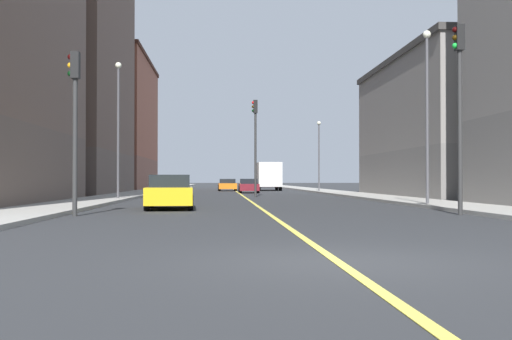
% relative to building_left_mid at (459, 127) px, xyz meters
% --- Properties ---
extents(ground_plane, '(400.00, 400.00, 0.00)m').
position_rel_building_left_mid_xyz_m(ground_plane, '(-14.87, -33.26, -4.84)').
color(ground_plane, '#292B2E').
rests_on(ground_plane, ground).
extents(sidewalk_left, '(3.08, 168.00, 0.15)m').
position_rel_building_left_mid_xyz_m(sidewalk_left, '(-6.34, 15.74, -4.76)').
color(sidewalk_left, '#9E9B93').
rests_on(sidewalk_left, ground).
extents(sidewalk_right, '(3.08, 168.00, 0.15)m').
position_rel_building_left_mid_xyz_m(sidewalk_right, '(-23.41, 15.74, -4.76)').
color(sidewalk_right, '#9E9B93').
rests_on(sidewalk_right, ground).
extents(lane_center_stripe, '(0.16, 154.00, 0.01)m').
position_rel_building_left_mid_xyz_m(lane_center_stripe, '(-14.87, 15.74, -4.83)').
color(lane_center_stripe, '#E5D14C').
rests_on(lane_center_stripe, ground).
extents(building_left_mid, '(9.89, 19.89, 9.66)m').
position_rel_building_left_mid_xyz_m(building_left_mid, '(0.00, 0.00, 0.00)').
color(building_left_mid, slate).
rests_on(building_left_mid, ground).
extents(building_right_midblock, '(9.89, 19.35, 23.10)m').
position_rel_building_left_mid_xyz_m(building_right_midblock, '(-29.75, 10.04, 6.72)').
color(building_right_midblock, brown).
rests_on(building_right_midblock, ground).
extents(building_right_distant, '(9.89, 22.07, 15.45)m').
position_rel_building_left_mid_xyz_m(building_right_distant, '(-29.75, 32.35, 2.89)').
color(building_right_distant, brown).
rests_on(building_right_distant, ground).
extents(traffic_light_left_near, '(0.40, 0.32, 6.63)m').
position_rel_building_left_mid_xyz_m(traffic_light_left_near, '(-8.29, -21.37, -0.59)').
color(traffic_light_left_near, '#2D2D2D').
rests_on(traffic_light_left_near, ground).
extents(traffic_light_right_near, '(0.40, 0.32, 5.52)m').
position_rel_building_left_mid_xyz_m(traffic_light_right_near, '(-21.49, -21.37, -1.23)').
color(traffic_light_right_near, '#2D2D2D').
rests_on(traffic_light_right_near, ground).
extents(traffic_light_median_far, '(0.40, 0.32, 6.74)m').
position_rel_building_left_mid_xyz_m(traffic_light_median_far, '(-14.13, 0.74, -0.53)').
color(traffic_light_median_far, '#2D2D2D').
rests_on(traffic_light_median_far, ground).
extents(street_lamp_left_near, '(0.36, 0.36, 7.81)m').
position_rel_building_left_mid_xyz_m(street_lamp_left_near, '(-7.28, -14.97, -0.01)').
color(street_lamp_left_near, '#4C4C51').
rests_on(street_lamp_left_near, ground).
extents(street_lamp_right_near, '(0.36, 0.36, 7.87)m').
position_rel_building_left_mid_xyz_m(street_lamp_right_near, '(-22.47, -6.04, 0.02)').
color(street_lamp_right_near, '#4C4C51').
rests_on(street_lamp_right_near, ground).
extents(street_lamp_left_far, '(0.36, 0.36, 6.53)m').
position_rel_building_left_mid_xyz_m(street_lamp_left_far, '(-7.28, 15.68, -0.68)').
color(street_lamp_left_far, '#4C4C51').
rests_on(street_lamp_left_far, ground).
extents(car_maroon, '(1.78, 4.39, 1.28)m').
position_rel_building_left_mid_xyz_m(car_maroon, '(-13.96, 13.95, -4.21)').
color(car_maroon, maroon).
rests_on(car_maroon, ground).
extents(car_yellow, '(2.10, 4.65, 1.43)m').
position_rel_building_left_mid_xyz_m(car_yellow, '(-18.70, -16.29, -4.15)').
color(car_yellow, gold).
rests_on(car_yellow, ground).
extents(car_orange, '(2.01, 4.23, 1.27)m').
position_rel_building_left_mid_xyz_m(car_orange, '(-15.76, 24.07, -4.21)').
color(car_orange, orange).
rests_on(car_orange, ground).
extents(box_truck, '(2.56, 6.83, 3.02)m').
position_rel_building_left_mid_xyz_m(box_truck, '(-11.28, 25.34, -3.24)').
color(box_truck, maroon).
rests_on(box_truck, ground).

